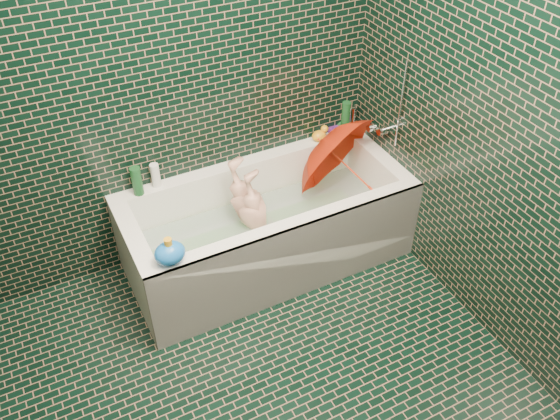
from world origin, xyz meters
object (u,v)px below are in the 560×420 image
bathtub (268,235)px  bath_toy (170,253)px  rubber_duck (320,135)px  umbrella (348,167)px  child (256,222)px

bathtub → bath_toy: (-0.69, -0.30, 0.41)m
bath_toy → rubber_duck: bearing=38.4°
bathtub → rubber_duck: size_ratio=13.97×
rubber_duck → bath_toy: size_ratio=0.67×
umbrella → rubber_duck: (-0.02, 0.31, 0.06)m
bath_toy → umbrella: bearing=25.5°
bathtub → umbrella: umbrella is taller
umbrella → bathtub: bearing=165.5°
umbrella → rubber_duck: 0.32m
child → bathtub: bearing=47.8°
child → rubber_duck: 0.72m
child → bath_toy: size_ratio=4.79×
bathtub → child: 0.12m
rubber_duck → bathtub: bearing=-146.9°
rubber_duck → bath_toy: 1.38m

